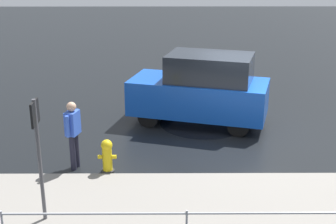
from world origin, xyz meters
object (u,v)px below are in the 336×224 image
object	(u,v)px
moving_hatchback	(201,89)
pedestrian	(73,130)
fire_hydrant	(107,156)
sign_post	(38,143)

from	to	relation	value
moving_hatchback	pedestrian	size ratio (longest dim) A/B	2.61
moving_hatchback	fire_hydrant	world-z (taller)	moving_hatchback
moving_hatchback	pedestrian	world-z (taller)	moving_hatchback
moving_hatchback	sign_post	world-z (taller)	sign_post
pedestrian	sign_post	distance (m)	2.32
pedestrian	sign_post	world-z (taller)	sign_post
fire_hydrant	pedestrian	xyz separation A→B (m)	(0.78, -0.22, 0.56)
moving_hatchback	pedestrian	bearing A→B (deg)	43.52
fire_hydrant	pedestrian	size ratio (longest dim) A/B	0.50
moving_hatchback	sign_post	bearing A→B (deg)	57.63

